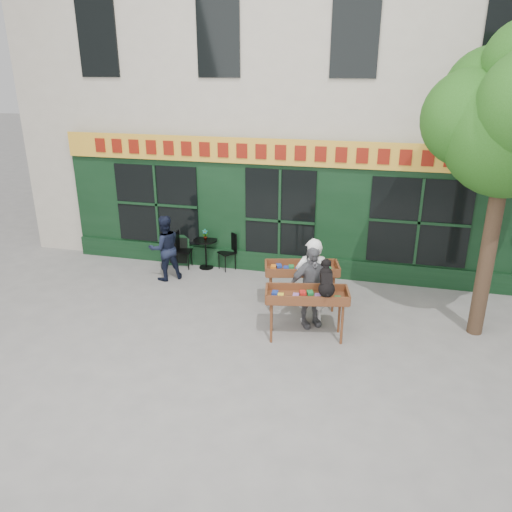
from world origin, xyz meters
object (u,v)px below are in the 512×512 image
(book_cart_right, at_px, (302,271))
(man_right, at_px, (311,287))
(book_cart_center, at_px, (307,298))
(woman, at_px, (312,281))
(bistro_table, at_px, (206,248))
(man_left, at_px, (165,248))
(dog, at_px, (327,278))

(book_cart_right, relative_size, man_right, 0.97)
(book_cart_center, height_order, woman, woman)
(woman, distance_m, bistro_table, 3.75)
(man_right, height_order, man_left, man_right)
(woman, height_order, book_cart_right, woman)
(man_right, bearing_deg, book_cart_center, -124.19)
(man_right, relative_size, man_left, 1.04)
(book_cart_right, bearing_deg, bistro_table, 135.11)
(dog, distance_m, bistro_table, 4.50)
(book_cart_right, relative_size, bistro_table, 2.11)
(woman, bearing_deg, book_cart_right, -75.17)
(book_cart_center, height_order, man_left, man_left)
(book_cart_right, xyz_separation_m, man_right, (0.30, -0.75, 0.01))
(man_left, bearing_deg, man_right, 118.32)
(dog, height_order, bistro_table, dog)
(dog, bearing_deg, book_cart_right, 104.88)
(dog, bearing_deg, book_cart_center, 160.23)
(dog, xyz_separation_m, man_left, (-4.06, 2.00, -0.49))
(book_cart_center, height_order, book_cart_right, same)
(dog, relative_size, man_left, 0.38)
(book_cart_right, xyz_separation_m, bistro_table, (-2.71, 1.60, -0.28))
(woman, bearing_deg, book_cart_center, 78.36)
(book_cart_center, xyz_separation_m, woman, (0.00, 0.65, 0.07))
(book_cart_center, bearing_deg, woman, 78.36)
(man_right, distance_m, man_left, 3.98)
(book_cart_center, distance_m, man_right, 0.51)
(book_cart_center, relative_size, man_left, 1.00)
(book_cart_right, bearing_deg, woman, -77.87)
(book_cart_center, height_order, man_right, man_right)
(book_cart_right, distance_m, man_left, 3.48)
(man_left, bearing_deg, bistro_table, -168.23)
(man_right, bearing_deg, woman, 55.09)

